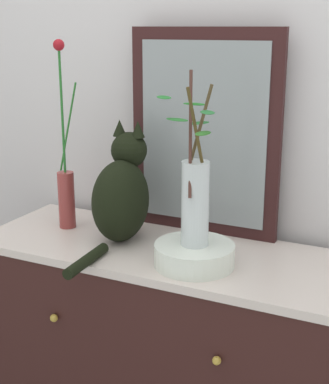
{
  "coord_description": "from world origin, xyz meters",
  "views": [
    {
      "loc": [
        0.71,
        -1.47,
        1.52
      ],
      "look_at": [
        0.0,
        0.0,
        1.04
      ],
      "focal_mm": 53.26,
      "sensor_mm": 36.0,
      "label": 1
    }
  ],
  "objects": [
    {
      "name": "wall_back",
      "position": [
        0.0,
        0.29,
        1.3
      ],
      "size": [
        4.4,
        0.08,
        2.6
      ],
      "primitive_type": "cube",
      "color": "silver",
      "rests_on": "ground_plane"
    },
    {
      "name": "sideboard",
      "position": [
        0.0,
        -0.0,
        0.43
      ],
      "size": [
        1.19,
        0.46,
        0.86
      ],
      "color": "black",
      "rests_on": "ground_plane"
    },
    {
      "name": "vase_slim_green",
      "position": [
        -0.38,
        0.03,
        1.01
      ],
      "size": [
        0.09,
        0.06,
        0.62
      ],
      "color": "#923735",
      "rests_on": "sideboard"
    },
    {
      "name": "cat_sitting",
      "position": [
        -0.16,
        0.01,
        1.01
      ],
      "size": [
        0.18,
        0.45,
        0.37
      ],
      "color": "black",
      "rests_on": "sideboard"
    },
    {
      "name": "vase_glass_clear",
      "position": [
        0.13,
        -0.08,
        1.07
      ],
      "size": [
        0.2,
        0.2,
        0.48
      ],
      "color": "silver",
      "rests_on": "bowl_porcelain"
    },
    {
      "name": "mirror_leaning",
      "position": [
        0.04,
        0.2,
        1.19
      ],
      "size": [
        0.5,
        0.03,
        0.65
      ],
      "color": "#321717",
      "rests_on": "sideboard"
    },
    {
      "name": "bowl_porcelain",
      "position": [
        0.13,
        -0.08,
        0.9
      ],
      "size": [
        0.23,
        0.23,
        0.06
      ],
      "primitive_type": "cylinder",
      "color": "white",
      "rests_on": "sideboard"
    }
  ]
}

